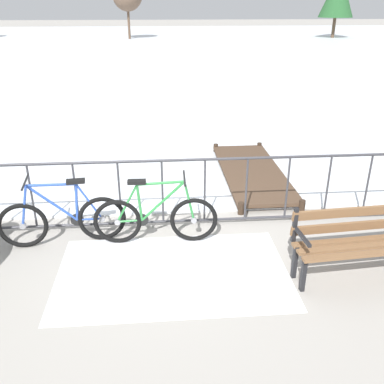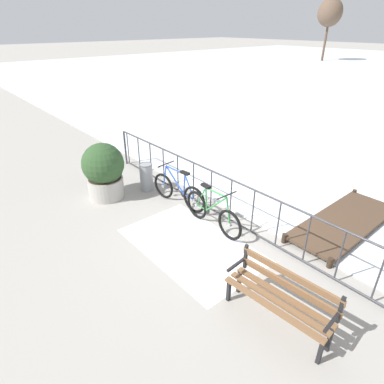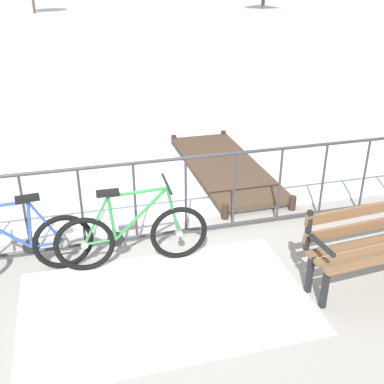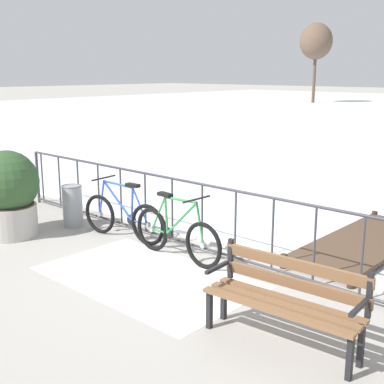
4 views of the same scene
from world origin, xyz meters
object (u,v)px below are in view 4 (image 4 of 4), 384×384
Objects in this scene: bicycle_second at (123,217)px; park_bench at (286,294)px; bicycle_near_railing at (176,234)px; trash_bin at (73,206)px; planter_with_shrub at (8,193)px.

bicycle_second is 3.83m from park_bench.
bicycle_near_railing is 1.26m from bicycle_second.
bicycle_near_railing is 2.34× the size of trash_bin.
park_bench reaches higher than trash_bin.
planter_with_shrub reaches higher than bicycle_near_railing.
trash_bin is at bearing 72.04° from planter_with_shrub.
park_bench is 5.21m from planter_with_shrub.
trash_bin is at bearing -173.40° from bicycle_second.
bicycle_second is at bearing 6.60° from trash_bin.
bicycle_near_railing reaches higher than park_bench.
park_bench is at bearing -15.49° from bicycle_second.
bicycle_second is 1.93m from planter_with_shrub.
bicycle_second is at bearing 176.91° from bicycle_near_railing.
planter_with_shrub is at bearing -142.94° from bicycle_second.
bicycle_second is 1.20m from trash_bin.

